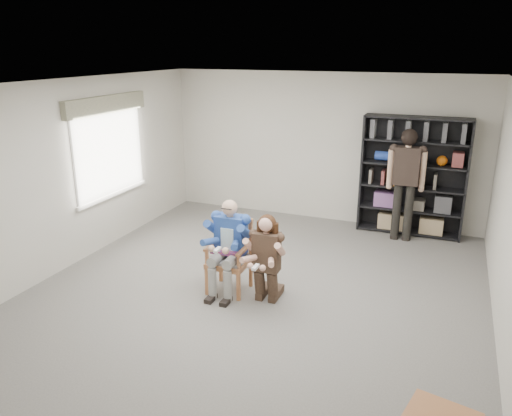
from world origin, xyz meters
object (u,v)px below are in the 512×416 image
at_px(seated_man, 229,246).
at_px(standing_man, 405,186).
at_px(bookshelf, 413,177).
at_px(kneeling_woman, 266,260).
at_px(armchair, 229,257).

bearing_deg(seated_man, standing_man, 54.71).
xyz_separation_m(bookshelf, standing_man, (-0.09, -0.39, -0.09)).
distance_m(seated_man, standing_man, 3.50).
bearing_deg(kneeling_woman, bookshelf, 65.57).
height_order(seated_man, standing_man, standing_man).
height_order(seated_man, bookshelf, bookshelf).
height_order(armchair, kneeling_woman, kneeling_woman).
relative_size(seated_man, kneeling_woman, 1.09).
bearing_deg(standing_man, kneeling_woman, -117.04).
xyz_separation_m(seated_man, kneeling_woman, (0.58, -0.12, -0.06)).
relative_size(seated_man, bookshelf, 0.62).
bearing_deg(standing_man, bookshelf, 75.36).
distance_m(armchair, standing_man, 3.51).
relative_size(bookshelf, standing_man, 1.09).
distance_m(bookshelf, standing_man, 0.41).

